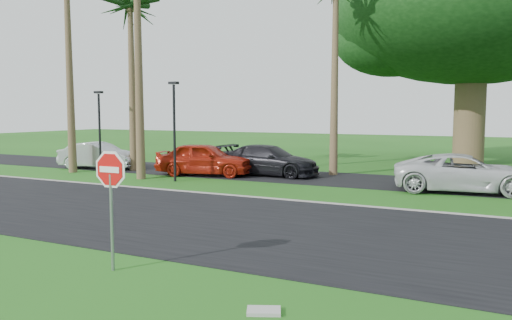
{
  "coord_description": "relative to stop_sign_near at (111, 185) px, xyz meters",
  "views": [
    {
      "loc": [
        7.53,
        -10.75,
        3.27
      ],
      "look_at": [
        0.97,
        2.83,
        1.8
      ],
      "focal_mm": 35.0,
      "sensor_mm": 36.0,
      "label": 1
    }
  ],
  "objects": [
    {
      "name": "ground",
      "position": [
        -0.5,
        3.0,
        -1.77
      ],
      "size": [
        120.0,
        120.0,
        0.0
      ],
      "primitive_type": "plane",
      "color": "#1E5114",
      "rests_on": "ground"
    },
    {
      "name": "road",
      "position": [
        -0.5,
        5.0,
        -1.76
      ],
      "size": [
        120.0,
        8.0,
        0.02
      ],
      "primitive_type": "cube",
      "color": "black",
      "rests_on": "ground"
    },
    {
      "name": "parking_strip",
      "position": [
        -0.5,
        15.5,
        -1.76
      ],
      "size": [
        120.0,
        5.0,
        0.02
      ],
      "primitive_type": "cube",
      "color": "black",
      "rests_on": "ground"
    },
    {
      "name": "curb",
      "position": [
        -0.5,
        9.05,
        -1.74
      ],
      "size": [
        120.0,
        0.12,
        0.06
      ],
      "primitive_type": "cube",
      "color": "gray",
      "rests_on": "ground"
    },
    {
      "name": "stop_sign_near",
      "position": [
        0.0,
        0.0,
        0.0
      ],
      "size": [
        1.05,
        0.07,
        2.62
      ],
      "color": "gray",
      "rests_on": "ground"
    },
    {
      "name": "palm_left_mid",
      "position": [
        -11.0,
        14.0,
        6.9
      ],
      "size": [
        5.0,
        5.0,
        10.0
      ],
      "color": "brown",
      "rests_on": "ground"
    },
    {
      "name": "canopy_tree",
      "position": [
        5.5,
        25.0,
        7.17
      ],
      "size": [
        16.5,
        16.5,
        13.12
      ],
      "color": "brown",
      "rests_on": "ground"
    },
    {
      "name": "streetlight_left",
      "position": [
        -12.0,
        12.5,
        0.72
      ],
      "size": [
        0.45,
        0.25,
        4.34
      ],
      "color": "black",
      "rests_on": "ground"
    },
    {
      "name": "streetlight_right",
      "position": [
        -6.5,
        11.5,
        0.88
      ],
      "size": [
        0.45,
        0.25,
        4.64
      ],
      "color": "black",
      "rests_on": "ground"
    },
    {
      "name": "car_silver",
      "position": [
        -13.33,
        13.8,
        -1.03
      ],
      "size": [
        4.74,
        2.36,
        1.49
      ],
      "primitive_type": "imported",
      "rotation": [
        0.0,
        0.0,
        1.75
      ],
      "color": "silver",
      "rests_on": "ground"
    },
    {
      "name": "car_red",
      "position": [
        -6.34,
        13.88,
        -0.93
      ],
      "size": [
        5.25,
        3.05,
        1.68
      ],
      "primitive_type": "imported",
      "rotation": [
        0.0,
        0.0,
        1.8
      ],
      "color": "#A41D0D",
      "rests_on": "ground"
    },
    {
      "name": "car_dark",
      "position": [
        -3.43,
        15.39,
        -1.01
      ],
      "size": [
        5.35,
        2.32,
        1.53
      ],
      "primitive_type": "imported",
      "rotation": [
        0.0,
        0.0,
        1.54
      ],
      "color": "black",
      "rests_on": "ground"
    },
    {
      "name": "car_minivan",
      "position": [
        5.93,
        13.96,
        -1.01
      ],
      "size": [
        5.82,
        3.27,
        1.53
      ],
      "primitive_type": "imported",
      "rotation": [
        0.0,
        0.0,
        1.71
      ],
      "color": "silver",
      "rests_on": "ground"
    },
    {
      "name": "utility_slab",
      "position": [
        3.73,
        -0.63,
        -1.74
      ],
      "size": [
        0.64,
        0.54,
        0.06
      ],
      "primitive_type": "cube",
      "rotation": [
        0.0,
        0.0,
        0.42
      ],
      "color": "#A6A69E",
      "rests_on": "ground"
    }
  ]
}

